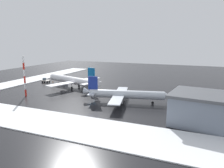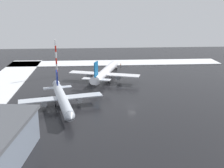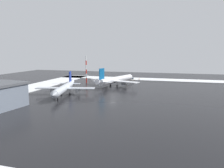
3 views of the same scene
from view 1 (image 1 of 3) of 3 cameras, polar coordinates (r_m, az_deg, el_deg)
ground_plane at (r=103.47m, az=7.03°, el=-1.60°), size 240.00×240.00×0.00m
snow_bank_far at (r=59.07m, az=-6.82°, el=-11.45°), size 152.00×16.00×0.27m
snow_bank_left at (r=137.37m, az=-20.91°, el=0.97°), size 14.00×116.00×0.27m
airplane_far_rear at (r=109.43m, az=-10.32°, el=0.94°), size 36.06×30.39×10.98m
airplane_parked_starboard at (r=81.49m, az=3.27°, el=-2.72°), size 32.41×27.18×9.73m
pushback_tug at (r=126.88m, az=-17.00°, el=0.96°), size 4.68×2.46×2.50m
ground_crew_near_tug at (r=132.74m, az=-17.50°, el=1.23°), size 0.36×0.36×1.71m
ground_crew_by_nose_gear at (r=120.96m, az=-15.16°, el=0.42°), size 0.36×0.36×1.71m
antenna_mast at (r=97.31m, az=-21.90°, el=1.90°), size 0.70×0.70×16.83m
cargo_hangar at (r=65.20m, az=26.11°, el=-6.34°), size 26.61×17.87×8.80m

